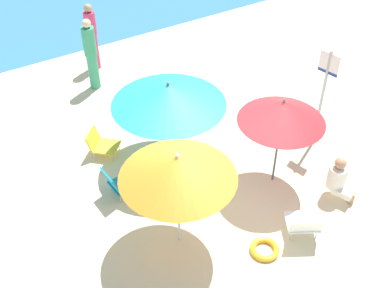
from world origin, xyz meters
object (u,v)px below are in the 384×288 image
(umbrella_orange, at_px, (178,167))
(beach_chair_a, at_px, (304,224))
(person_b, at_px, (339,179))
(umbrella_red, at_px, (282,112))
(beach_chair_c, at_px, (101,144))
(warning_sign, at_px, (324,87))
(person_a, at_px, (92,36))
(swim_ring, at_px, (265,249))
(beach_bag, at_px, (210,188))
(person_d, at_px, (91,54))
(person_c, at_px, (174,103))
(umbrella_teal, at_px, (168,95))
(beach_chair_b, at_px, (118,183))

(umbrella_orange, relative_size, beach_chair_a, 2.52)
(person_b, bearing_deg, umbrella_red, -165.89)
(beach_chair_c, relative_size, warning_sign, 0.34)
(person_a, xyz_separation_m, warning_sign, (2.60, -5.22, 0.51))
(swim_ring, relative_size, beach_bag, 1.64)
(person_b, bearing_deg, beach_chair_c, -159.41)
(warning_sign, bearing_deg, beach_bag, 169.93)
(beach_chair_c, relative_size, person_b, 0.83)
(person_d, xyz_separation_m, warning_sign, (2.98, -4.38, 0.49))
(umbrella_orange, relative_size, person_c, 2.20)
(person_d, relative_size, warning_sign, 0.81)
(warning_sign, height_order, swim_ring, warning_sign)
(umbrella_teal, distance_m, swim_ring, 3.18)
(umbrella_orange, relative_size, person_d, 1.09)
(umbrella_teal, bearing_deg, umbrella_orange, -115.84)
(person_b, height_order, warning_sign, warning_sign)
(umbrella_red, relative_size, beach_bag, 6.29)
(person_c, xyz_separation_m, person_d, (-0.96, 2.15, 0.47))
(warning_sign, relative_size, swim_ring, 4.44)
(beach_chair_a, relative_size, person_c, 0.87)
(person_a, relative_size, warning_sign, 0.79)
(person_b, height_order, person_c, person_b)
(person_b, distance_m, beach_bag, 2.32)
(umbrella_orange, distance_m, beach_chair_b, 2.02)
(person_c, relative_size, beach_bag, 2.93)
(person_b, xyz_separation_m, person_d, (-2.29, 5.72, 0.46))
(beach_chair_a, bearing_deg, person_a, 35.59)
(person_a, distance_m, person_c, 3.08)
(person_a, bearing_deg, umbrella_teal, 178.60)
(beach_chair_c, relative_size, beach_bag, 2.47)
(person_b, height_order, swim_ring, person_b)
(umbrella_red, distance_m, person_b, 1.65)
(beach_bag, bearing_deg, umbrella_teal, 94.80)
(person_a, bearing_deg, beach_chair_b, 162.44)
(beach_chair_c, distance_m, person_b, 4.60)
(person_a, distance_m, person_d, 0.92)
(umbrella_orange, bearing_deg, person_d, 82.67)
(beach_bag, bearing_deg, person_b, -33.07)
(umbrella_orange, bearing_deg, umbrella_teal, 64.16)
(umbrella_teal, relative_size, swim_ring, 4.39)
(warning_sign, bearing_deg, swim_ring, -159.25)
(umbrella_red, bearing_deg, beach_chair_a, -108.81)
(beach_chair_c, height_order, swim_ring, beach_chair_c)
(beach_chair_c, distance_m, person_d, 2.60)
(umbrella_teal, relative_size, person_b, 2.42)
(person_c, xyz_separation_m, beach_bag, (-0.61, -2.31, -0.28))
(beach_chair_a, xyz_separation_m, warning_sign, (1.84, 1.72, 1.09))
(beach_chair_c, height_order, person_d, person_d)
(person_b, height_order, person_d, person_d)
(beach_chair_b, bearing_deg, umbrella_orange, -78.64)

